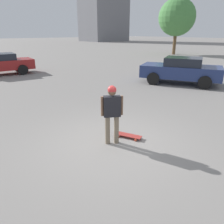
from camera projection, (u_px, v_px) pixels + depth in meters
The scene contains 5 objects.
ground_plane at pixel (112, 143), 6.05m from camera, with size 220.00×220.00×0.00m, color gray.
person at pixel (112, 110), 5.71m from camera, with size 0.39×0.52×1.62m.
skateboard at pixel (128, 135), 6.33m from camera, with size 0.80×0.54×0.08m.
car_parked_near at pixel (181, 70), 12.74m from camera, with size 4.81×3.83×1.52m.
tree_distant at pixel (177, 17), 28.08m from camera, with size 4.70×4.70×7.01m.
Camera 1 is at (-4.21, 3.35, 2.90)m, focal length 35.00 mm.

